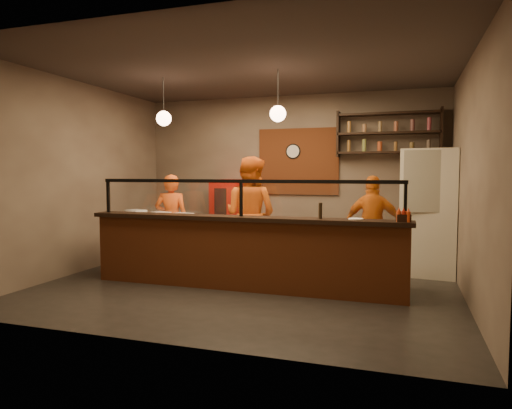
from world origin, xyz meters
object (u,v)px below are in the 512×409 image
(red_cooler, at_px, (231,218))
(pepper_mill, at_px, (320,211))
(cook_left, at_px, (172,221))
(cook_right, at_px, (373,225))
(fridge, at_px, (429,212))
(condiment_caddy, at_px, (403,218))
(cook_mid, at_px, (250,215))
(wall_clock, at_px, (293,151))
(pizza_dough, at_px, (242,223))

(red_cooler, relative_size, pepper_mill, 7.13)
(cook_left, height_order, cook_right, cook_left)
(fridge, bearing_deg, condiment_caddy, -95.87)
(fridge, bearing_deg, cook_mid, -159.15)
(fridge, bearing_deg, red_cooler, 177.17)
(cook_left, bearing_deg, fridge, 176.67)
(wall_clock, bearing_deg, cook_mid, -101.87)
(cook_mid, height_order, red_cooler, cook_mid)
(cook_right, distance_m, fridge, 0.93)
(fridge, bearing_deg, cook_right, -159.59)
(wall_clock, distance_m, pepper_mill, 3.10)
(cook_left, relative_size, pizza_dough, 3.19)
(pizza_dough, bearing_deg, wall_clock, 83.14)
(pepper_mill, bearing_deg, red_cooler, 132.22)
(cook_mid, bearing_deg, condiment_caddy, 168.53)
(wall_clock, distance_m, fridge, 2.86)
(cook_mid, distance_m, condiment_caddy, 2.71)
(cook_left, height_order, cook_mid, cook_mid)
(cook_left, bearing_deg, cook_right, 175.35)
(fridge, bearing_deg, pepper_mill, -121.81)
(pepper_mill, bearing_deg, pizza_dough, 158.14)
(wall_clock, bearing_deg, cook_left, -139.12)
(wall_clock, bearing_deg, fridge, -19.31)
(cook_mid, xyz_separation_m, fridge, (2.84, 0.76, 0.06))
(cook_left, height_order, pizza_dough, cook_left)
(red_cooler, height_order, pizza_dough, red_cooler)
(wall_clock, bearing_deg, cook_right, -34.20)
(fridge, distance_m, pepper_mill, 2.40)
(red_cooler, bearing_deg, wall_clock, 28.87)
(wall_clock, height_order, condiment_caddy, wall_clock)
(cook_right, bearing_deg, fridge, -167.13)
(cook_left, relative_size, condiment_caddy, 9.52)
(red_cooler, xyz_separation_m, pepper_mill, (2.23, -2.46, 0.39))
(cook_left, bearing_deg, pepper_mill, 145.06)
(cook_left, xyz_separation_m, condiment_caddy, (3.94, -1.20, 0.28))
(cook_right, bearing_deg, red_cooler, -17.38)
(cook_mid, distance_m, pizza_dough, 0.62)
(wall_clock, relative_size, pizza_dough, 0.58)
(cook_mid, xyz_separation_m, pizza_dough, (0.07, -0.61, -0.07))
(cook_mid, height_order, fridge, fridge)
(wall_clock, height_order, red_cooler, wall_clock)
(cook_left, distance_m, condiment_caddy, 4.13)
(red_cooler, relative_size, condiment_caddy, 8.93)
(pizza_dough, bearing_deg, cook_left, 157.53)
(cook_mid, relative_size, condiment_caddy, 11.22)
(pepper_mill, bearing_deg, cook_right, 70.60)
(condiment_caddy, bearing_deg, cook_mid, 154.55)
(condiment_caddy, distance_m, pepper_mill, 1.07)
(cook_mid, height_order, pizza_dough, cook_mid)
(cook_right, bearing_deg, pizza_dough, 29.47)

